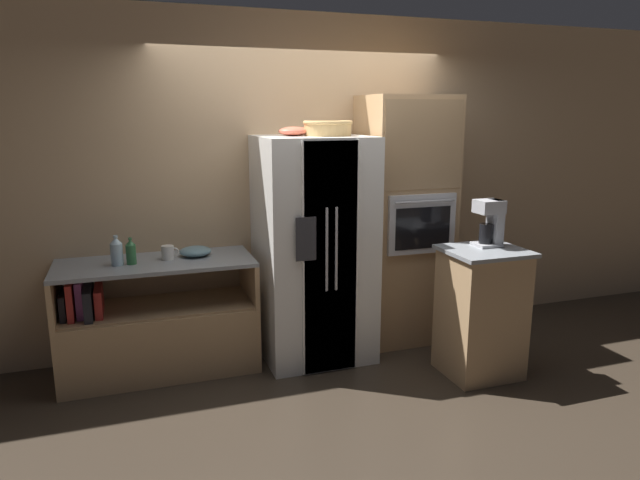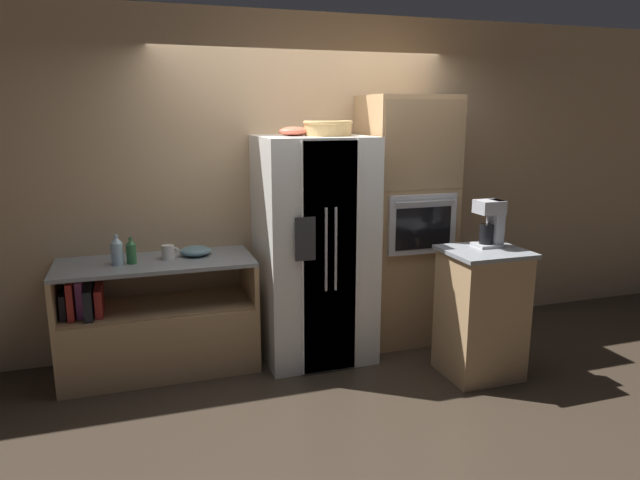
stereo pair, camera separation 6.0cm
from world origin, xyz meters
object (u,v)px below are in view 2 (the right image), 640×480
bottle_short (131,251)px  coffee_maker (491,221)px  wall_oven (405,221)px  mug (168,252)px  mixing_bowl (196,251)px  fruit_bowl (294,131)px  wicker_basket (328,128)px  refrigerator (314,249)px  bottle_tall (117,250)px

bottle_short → coffee_maker: bearing=-16.2°
wall_oven → coffee_maker: bearing=-68.3°
bottle_short → mug: bearing=11.9°
mixing_bowl → fruit_bowl: bearing=-7.4°
wicker_basket → bottle_short: bearing=176.7°
fruit_bowl → coffee_maker: size_ratio=0.68×
refrigerator → coffee_maker: bearing=-30.4°
refrigerator → wicker_basket: wicker_basket is taller
refrigerator → mug: refrigerator is taller
coffee_maker → refrigerator: bearing=149.6°
refrigerator → bottle_tall: 1.52m
fruit_bowl → refrigerator: bearing=-20.9°
refrigerator → wall_oven: size_ratio=0.85×
refrigerator → bottle_tall: size_ratio=8.03×
fruit_bowl → coffee_maker: 1.66m
wicker_basket → coffee_maker: size_ratio=1.09×
refrigerator → bottle_short: bearing=177.6°
refrigerator → coffee_maker: refrigerator is taller
mixing_bowl → bottle_tall: bearing=-170.7°
mug → coffee_maker: size_ratio=0.38×
bottle_tall → bottle_short: (0.10, -0.00, -0.01)m
wall_oven → fruit_bowl: 1.28m
refrigerator → bottle_tall: (-1.51, 0.06, 0.09)m
refrigerator → wicker_basket: (0.11, -0.03, 0.97)m
mixing_bowl → coffee_maker: 2.29m
wicker_basket → bottle_tall: bearing=176.9°
mug → bottle_tall: bearing=-171.4°
bottle_tall → coffee_maker: 2.81m
coffee_maker → bottle_short: bearing=163.8°
wall_oven → bottle_short: 2.28m
wicker_basket → mug: (-1.25, 0.14, -0.94)m
wicker_basket → mug: size_ratio=2.86×
wicker_basket → mug: wicker_basket is taller
bottle_tall → coffee_maker: (2.70, -0.76, 0.20)m
wall_oven → mixing_bowl: (-1.80, 0.06, -0.15)m
bottle_tall → bottle_short: 0.10m
wall_oven → fruit_bowl: bearing=-177.4°
fruit_bowl → bottle_tall: size_ratio=1.07×
fruit_bowl → mixing_bowl: size_ratio=0.98×
bottle_short → coffee_maker: coffee_maker is taller
mug → mixing_bowl: mug is taller
fruit_bowl → wall_oven: bearing=2.6°
wall_oven → coffee_maker: wall_oven is taller
fruit_bowl → mixing_bowl: 1.22m
mug → mixing_bowl: (0.21, 0.04, -0.02)m
refrigerator → mixing_bowl: 0.94m
wall_oven → coffee_maker: 0.86m
bottle_tall → bottle_short: bearing=-0.8°
refrigerator → bottle_short: refrigerator is taller
wall_oven → refrigerator: bearing=-173.4°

